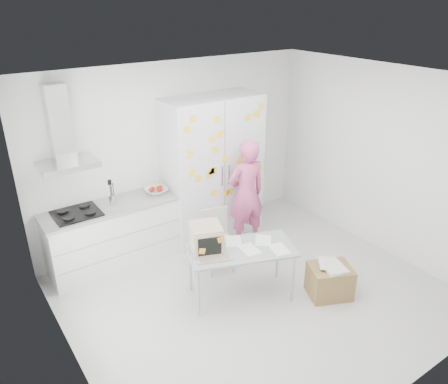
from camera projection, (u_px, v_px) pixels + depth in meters
floor at (256, 294)px, 5.63m from camera, size 4.50×4.00×0.02m
walls at (224, 180)px, 5.61m from camera, size 4.52×4.01×2.70m
ceiling at (263, 82)px, 4.51m from camera, size 4.50×4.00×0.02m
counter_run at (113, 234)px, 6.09m from camera, size 1.84×0.63×1.28m
range_hood at (61, 135)px, 5.34m from camera, size 0.70×0.48×1.01m
tall_cabinet at (213, 168)px, 6.66m from camera, size 1.50×0.68×2.20m
person at (246, 194)px, 6.45m from camera, size 0.64×0.46×1.66m
desk at (219, 244)px, 5.26m from camera, size 1.44×1.06×1.03m
chair at (217, 236)px, 6.00m from camera, size 0.48×0.48×0.87m
cardboard_box at (330, 281)px, 5.53m from camera, size 0.64×0.59×0.45m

